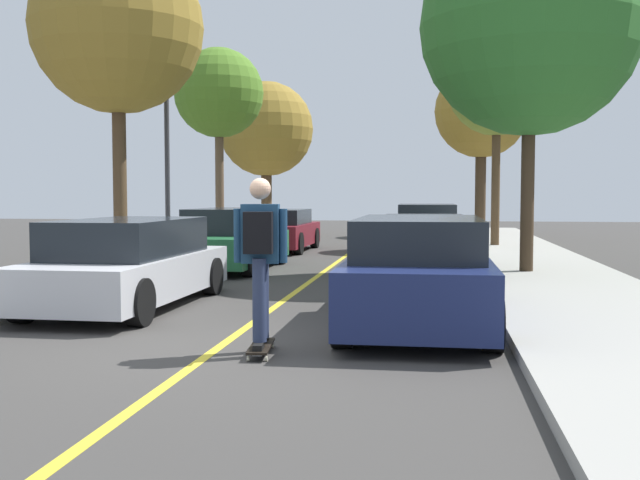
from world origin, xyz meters
TOP-DOWN VIEW (x-y plane):
  - ground at (0.00, 0.00)m, footprint 80.00×80.00m
  - center_line at (0.00, 4.00)m, footprint 0.12×39.20m
  - parked_car_left_nearest at (-2.22, 2.89)m, footprint 1.95×4.58m
  - parked_car_left_near at (-2.22, 8.76)m, footprint 2.05×4.35m
  - parked_car_left_far at (-2.22, 14.33)m, footprint 2.01×4.14m
  - parked_car_right_nearest at (2.22, 1.93)m, footprint 1.89×4.66m
  - parked_car_right_near at (2.22, 7.80)m, footprint 2.06×4.34m
  - parked_car_right_far at (2.22, 14.74)m, footprint 2.04×4.10m
  - street_tree_left_nearest at (-4.32, 7.49)m, footprint 3.67×3.67m
  - street_tree_left_near at (-4.32, 15.23)m, footprint 2.82×2.82m
  - street_tree_left_far at (-4.32, 22.08)m, footprint 3.83×3.83m
  - street_tree_right_nearest at (4.32, 7.96)m, footprint 4.48×4.48m
  - street_tree_right_near at (4.32, 15.96)m, footprint 3.07×3.07m
  - street_tree_right_far at (4.32, 23.47)m, footprint 3.78×3.78m
  - fire_hydrant at (-3.72, 7.12)m, footprint 0.20×0.20m
  - streetlamp at (-3.97, 9.49)m, footprint 0.36×0.24m
  - skateboard at (0.56, -0.14)m, footprint 0.31×0.86m
  - skateboarder at (0.56, -0.18)m, footprint 0.59×0.71m

SIDE VIEW (x-z plane):
  - ground at x=0.00m, z-range 0.00..0.00m
  - center_line at x=0.00m, z-range 0.00..0.01m
  - skateboard at x=0.56m, z-range 0.04..0.14m
  - fire_hydrant at x=-3.72m, z-range 0.14..0.84m
  - parked_car_left_far at x=-2.22m, z-range -0.01..1.25m
  - parked_car_right_near at x=2.22m, z-range 0.01..1.30m
  - parked_car_left_nearest at x=-2.22m, z-range -0.01..1.34m
  - parked_car_left_near at x=-2.22m, z-range -0.02..1.37m
  - parked_car_right_far at x=2.22m, z-range -0.01..1.41m
  - parked_car_right_nearest at x=2.22m, z-range -0.01..1.42m
  - skateboarder at x=0.56m, z-range 0.23..2.04m
  - streetlamp at x=-3.97m, z-range 0.53..5.55m
  - street_tree_left_far at x=-4.32m, z-range 1.26..7.39m
  - street_tree_left_near at x=-4.32m, z-range 1.79..7.97m
  - street_tree_right_near at x=4.32m, z-range 1.81..8.26m
  - street_tree_right_far at x=4.32m, z-range 1.63..8.46m
  - street_tree_right_nearest at x=4.32m, z-range 1.52..8.77m
  - street_tree_left_nearest at x=-4.32m, z-range 1.78..8.77m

